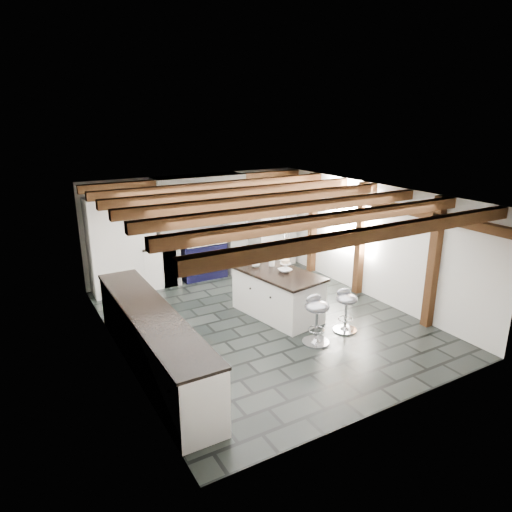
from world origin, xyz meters
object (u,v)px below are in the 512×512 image
range_cooker (202,257)px  bar_stool_far (317,314)px  bar_stool_near (346,305)px  kitchen_island (277,293)px

range_cooker → bar_stool_far: range_cooker is taller
bar_stool_near → kitchen_island: bearing=135.5°
kitchen_island → bar_stool_far: size_ratio=2.25×
bar_stool_near → bar_stool_far: size_ratio=0.92×
range_cooker → bar_stool_far: bearing=-85.1°
bar_stool_near → range_cooker: bearing=120.3°
bar_stool_near → bar_stool_far: 0.71m
kitchen_island → bar_stool_near: 1.30m
range_cooker → kitchen_island: (0.37, -2.60, -0.03)m
kitchen_island → bar_stool_near: kitchen_island is taller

